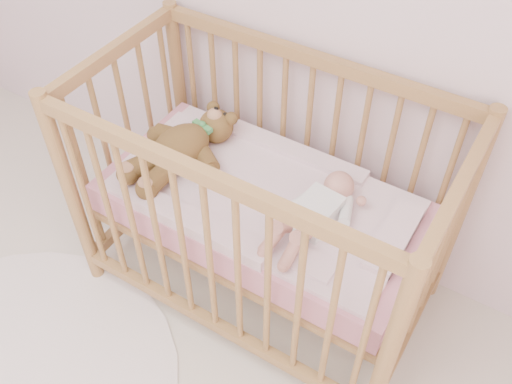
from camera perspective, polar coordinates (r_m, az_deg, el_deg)
The scene contains 5 objects.
crib at distance 2.18m, azimuth 0.69°, elevation -1.39°, with size 1.36×0.76×1.00m, color #9E7043, non-canonical shape.
mattress at distance 2.19m, azimuth 0.69°, elevation -1.65°, with size 1.22×0.62×0.13m, color pink.
blanket at distance 2.13m, azimuth 0.70°, elevation -0.30°, with size 1.10×0.58×0.06m, color pink, non-canonical shape.
baby at distance 2.00m, azimuth 6.02°, elevation -1.63°, with size 0.24×0.50×0.12m, color white, non-canonical shape.
teddy_bear at distance 2.22m, azimuth -7.55°, elevation 4.43°, with size 0.39×0.56×0.15m, color brown, non-canonical shape.
Camera 1 is at (0.98, 0.33, 2.10)m, focal length 40.00 mm.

